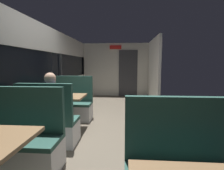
% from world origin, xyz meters
% --- Properties ---
extents(ground_plane, '(3.30, 9.20, 0.02)m').
position_xyz_m(ground_plane, '(0.00, 0.00, -0.01)').
color(ground_plane, '#665B4C').
extents(carriage_window_panel_left, '(0.09, 8.48, 2.30)m').
position_xyz_m(carriage_window_panel_left, '(-1.45, 0.00, 1.11)').
color(carriage_window_panel_left, beige).
rests_on(carriage_window_panel_left, ground_plane).
extents(carriage_end_bulkhead, '(2.90, 0.11, 2.30)m').
position_xyz_m(carriage_end_bulkhead, '(0.06, 4.19, 1.14)').
color(carriage_end_bulkhead, beige).
rests_on(carriage_end_bulkhead, ground_plane).
extents(carriage_aisle_panel_right, '(0.08, 2.40, 2.30)m').
position_xyz_m(carriage_aisle_panel_right, '(1.45, 3.00, 1.15)').
color(carriage_aisle_panel_right, beige).
rests_on(carriage_aisle_panel_right, ground_plane).
extents(bench_near_window_facing_entry, '(0.95, 0.50, 1.10)m').
position_xyz_m(bench_near_window_facing_entry, '(-0.89, -1.39, 0.33)').
color(bench_near_window_facing_entry, silver).
rests_on(bench_near_window_facing_entry, ground_plane).
extents(dining_table_mid_window, '(0.90, 0.70, 0.74)m').
position_xyz_m(dining_table_mid_window, '(-0.89, 0.05, 0.64)').
color(dining_table_mid_window, '#9E9EA3').
rests_on(dining_table_mid_window, ground_plane).
extents(bench_mid_window_facing_end, '(0.95, 0.50, 1.10)m').
position_xyz_m(bench_mid_window_facing_end, '(-0.89, -0.65, 0.33)').
color(bench_mid_window_facing_end, silver).
rests_on(bench_mid_window_facing_end, ground_plane).
extents(bench_mid_window_facing_entry, '(0.95, 0.50, 1.10)m').
position_xyz_m(bench_mid_window_facing_entry, '(-0.89, 0.75, 0.33)').
color(bench_mid_window_facing_entry, silver).
rests_on(bench_mid_window_facing_entry, ground_plane).
extents(seated_passenger, '(0.47, 0.55, 1.26)m').
position_xyz_m(seated_passenger, '(-0.89, -0.57, 0.54)').
color(seated_passenger, '#26262D').
rests_on(seated_passenger, ground_plane).
extents(coffee_cup_primary, '(0.07, 0.07, 0.09)m').
position_xyz_m(coffee_cup_primary, '(-0.87, 0.00, 0.79)').
color(coffee_cup_primary, white).
rests_on(coffee_cup_primary, dining_table_mid_window).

